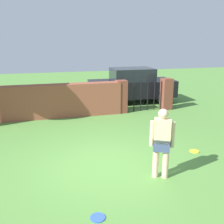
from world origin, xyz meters
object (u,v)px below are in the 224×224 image
Objects in this scene: car at (132,85)px; frisbee_blue at (98,218)px; frisbee_yellow at (194,151)px; person at (162,141)px.

car is 15.70× the size of frisbee_blue.
car is 6.16m from frisbee_yellow.
person is at bearing 31.04° from frisbee_blue.
person is 2.05m from frisbee_yellow.
frisbee_blue is 1.00× the size of frisbee_yellow.
person is at bearing -146.82° from frisbee_yellow.
frisbee_blue is (-1.68, -1.01, -0.89)m from person.
person is 2.15m from frisbee_blue.
person is 6.00× the size of frisbee_yellow.
car reaches higher than frisbee_blue.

